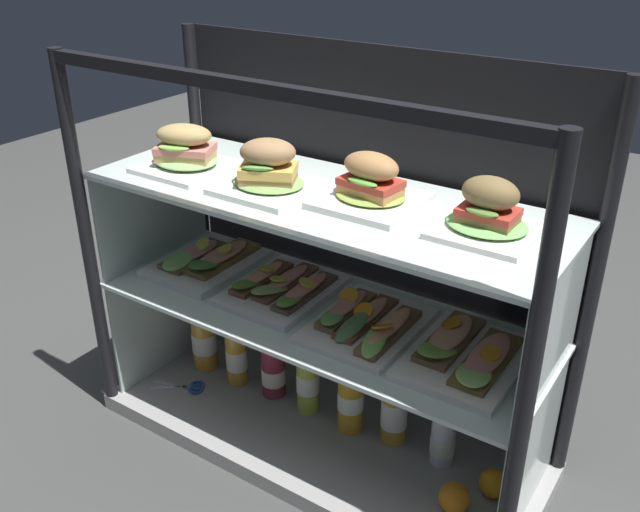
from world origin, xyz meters
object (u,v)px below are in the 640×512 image
juice_bottle_tucked_behind (351,399)px  kitchen_scissors (191,387)px  plated_roll_sandwich_center (370,186)px  juice_bottle_front_right_end (236,351)px  juice_bottle_front_fourth (308,379)px  juice_bottle_back_left (273,367)px  plated_roll_sandwich_mid_left (488,214)px  orange_fruit_beside_bottles (454,498)px  open_sandwich_tray_right_of_center (366,323)px  juice_bottle_back_center (395,407)px  orange_fruit_near_left_post (494,483)px  plated_roll_sandwich_far_right (185,153)px  open_sandwich_tray_near_right_corner (207,260)px  juice_bottle_back_right (204,339)px  plated_roll_sandwich_mid_right (268,172)px  open_sandwich_tray_near_left_corner (466,354)px  juice_bottle_front_left_end (443,436)px  open_sandwich_tray_left_of_center (282,288)px

juice_bottle_tucked_behind → kitchen_scissors: (-0.46, -0.11, -0.09)m
plated_roll_sandwich_center → juice_bottle_front_right_end: 0.73m
plated_roll_sandwich_center → kitchen_scissors: 0.86m
juice_bottle_front_right_end → juice_bottle_front_fourth: juice_bottle_front_right_end is taller
juice_bottle_back_left → juice_bottle_front_fourth: 0.12m
plated_roll_sandwich_mid_left → orange_fruit_beside_bottles: plated_roll_sandwich_mid_left is taller
open_sandwich_tray_right_of_center → juice_bottle_tucked_behind: (-0.07, 0.05, -0.28)m
juice_bottle_back_left → juice_bottle_back_center: juice_bottle_back_center is taller
juice_bottle_front_right_end → orange_fruit_near_left_post: size_ratio=3.71×
plated_roll_sandwich_far_right → open_sandwich_tray_near_right_corner: bearing=107.0°
juice_bottle_back_right → plated_roll_sandwich_mid_right: bearing=-13.5°
plated_roll_sandwich_mid_right → kitchen_scissors: 0.75m
juice_bottle_back_left → kitchen_scissors: size_ratio=1.50×
juice_bottle_tucked_behind → juice_bottle_back_center: size_ratio=0.87×
plated_roll_sandwich_far_right → plated_roll_sandwich_center: size_ratio=0.96×
open_sandwich_tray_near_right_corner → open_sandwich_tray_near_left_corner: bearing=-2.0°
plated_roll_sandwich_center → juice_bottle_back_right: bearing=177.8°
plated_roll_sandwich_mid_right → plated_roll_sandwich_mid_left: (0.49, 0.05, -0.00)m
juice_bottle_back_left → juice_bottle_front_fourth: (0.12, -0.00, 0.01)m
juice_bottle_back_right → juice_bottle_back_left: bearing=1.7°
open_sandwich_tray_right_of_center → open_sandwich_tray_near_left_corner: open_sandwich_tray_right_of_center is taller
juice_bottle_front_right_end → kitchen_scissors: juice_bottle_front_right_end is taller
open_sandwich_tray_right_of_center → kitchen_scissors: (-0.53, -0.06, -0.37)m
kitchen_scissors → juice_bottle_back_left: bearing=28.5°
open_sandwich_tray_near_left_corner → juice_bottle_front_fourth: 0.52m
juice_bottle_tucked_behind → juice_bottle_front_left_end: juice_bottle_tucked_behind is taller
juice_bottle_front_fourth → kitchen_scissors: (-0.33, -0.11, -0.10)m
open_sandwich_tray_left_of_center → orange_fruit_near_left_post: (0.59, 0.01, -0.34)m
juice_bottle_tucked_behind → juice_bottle_front_left_end: size_ratio=1.09×
plated_roll_sandwich_center → juice_bottle_back_center: (0.06, 0.05, -0.59)m
plated_roll_sandwich_far_right → juice_bottle_front_right_end: size_ratio=0.80×
plated_roll_sandwich_far_right → juice_bottle_back_center: size_ratio=0.81×
juice_bottle_front_right_end → open_sandwich_tray_left_of_center: bearing=-5.0°
juice_bottle_front_left_end → plated_roll_sandwich_mid_left: bearing=-38.2°
orange_fruit_near_left_post → juice_bottle_front_left_end: bearing=165.7°
juice_bottle_front_right_end → juice_bottle_tucked_behind: 0.37m
plated_roll_sandwich_far_right → juice_bottle_back_center: bearing=10.8°
open_sandwich_tray_near_right_corner → open_sandwich_tray_near_left_corner: same height
plated_roll_sandwich_center → plated_roll_sandwich_mid_left: plated_roll_sandwich_mid_left is taller
plated_roll_sandwich_far_right → juice_bottle_back_left: plated_roll_sandwich_far_right is taller
plated_roll_sandwich_mid_right → orange_fruit_beside_bottles: plated_roll_sandwich_mid_right is taller
open_sandwich_tray_near_right_corner → orange_fruit_beside_bottles: (0.79, -0.09, -0.34)m
plated_roll_sandwich_center → open_sandwich_tray_near_right_corner: 0.59m
open_sandwich_tray_left_of_center → juice_bottle_front_left_end: open_sandwich_tray_left_of_center is taller
plated_roll_sandwich_mid_right → juice_bottle_front_fourth: 0.60m
juice_bottle_front_fourth → plated_roll_sandwich_center: bearing=-7.4°
juice_bottle_back_left → open_sandwich_tray_right_of_center: bearing=-10.1°
plated_roll_sandwich_mid_left → juice_bottle_front_fourth: plated_roll_sandwich_mid_left is taller
open_sandwich_tray_near_left_corner → juice_bottle_front_left_end: (-0.06, 0.06, -0.30)m
open_sandwich_tray_left_of_center → orange_fruit_beside_bottles: bearing=-9.1°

